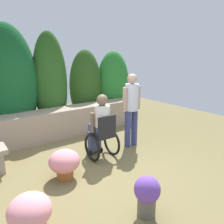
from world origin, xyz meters
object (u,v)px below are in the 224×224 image
object	(u,v)px
person_standing_companion	(132,106)
flower_pot_red_accent	(147,194)
flower_pot_purple_near	(30,216)
flower_pot_terracotta_by_wall	(64,163)
person_in_wheelchair	(101,129)

from	to	relation	value
person_standing_companion	flower_pot_red_accent	distance (m)	2.38
person_standing_companion	flower_pot_purple_near	xyz separation A→B (m)	(-2.70, -1.40, -0.62)
person_standing_companion	flower_pot_red_accent	world-z (taller)	person_standing_companion
flower_pot_terracotta_by_wall	flower_pot_red_accent	world-z (taller)	flower_pot_red_accent
flower_pot_purple_near	flower_pot_terracotta_by_wall	xyz separation A→B (m)	(0.86, 1.01, -0.05)
person_in_wheelchair	flower_pot_red_accent	world-z (taller)	person_in_wheelchair
flower_pot_purple_near	flower_pot_terracotta_by_wall	bearing A→B (deg)	49.52
flower_pot_terracotta_by_wall	flower_pot_purple_near	bearing A→B (deg)	-130.48
person_in_wheelchair	flower_pot_purple_near	bearing A→B (deg)	-154.01
flower_pot_terracotta_by_wall	flower_pot_red_accent	bearing A→B (deg)	-71.38
flower_pot_red_accent	person_standing_companion	bearing A→B (deg)	54.28
person_in_wheelchair	flower_pot_purple_near	size ratio (longest dim) A/B	2.24
person_in_wheelchair	flower_pot_red_accent	distance (m)	1.85
person_in_wheelchair	person_standing_companion	size ratio (longest dim) A/B	0.80
person_in_wheelchair	person_standing_companion	distance (m)	0.95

